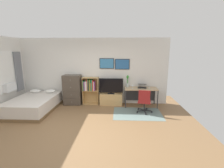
% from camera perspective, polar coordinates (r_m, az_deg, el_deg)
% --- Properties ---
extents(ground_plane, '(7.20, 7.20, 0.00)m').
position_cam_1_polar(ground_plane, '(4.78, -11.32, -15.73)').
color(ground_plane, brown).
extents(wall_back_with_posters, '(6.12, 0.09, 2.70)m').
position_cam_1_polar(wall_back_with_posters, '(6.67, -6.61, 4.58)').
color(wall_back_with_posters, silver).
rests_on(wall_back_with_posters, ground_plane).
extents(area_rug, '(1.70, 1.20, 0.01)m').
position_cam_1_polar(area_rug, '(5.82, 9.12, -10.40)').
color(area_rug, slate).
rests_on(area_rug, ground_plane).
extents(bed, '(1.45, 2.04, 0.63)m').
position_cam_1_polar(bed, '(6.60, -26.27, -6.47)').
color(bed, brown).
rests_on(bed, ground_plane).
extents(dresser, '(0.71, 0.46, 1.23)m').
position_cam_1_polar(dresser, '(6.74, -14.02, -2.05)').
color(dresser, '#4C4238').
rests_on(dresser, ground_plane).
extents(bookshelf, '(0.65, 0.30, 1.13)m').
position_cam_1_polar(bookshelf, '(6.60, -7.94, -1.36)').
color(bookshelf, tan).
rests_on(bookshelf, ground_plane).
extents(tv_stand, '(0.92, 0.41, 0.47)m').
position_cam_1_polar(tv_stand, '(6.57, -0.32, -5.43)').
color(tv_stand, tan).
rests_on(tv_stand, ground_plane).
extents(television, '(0.97, 0.16, 0.63)m').
position_cam_1_polar(television, '(6.41, -0.34, -0.73)').
color(television, black).
rests_on(television, tv_stand).
extents(desk, '(1.28, 0.61, 0.74)m').
position_cam_1_polar(desk, '(6.49, 10.24, -2.45)').
color(desk, tan).
rests_on(desk, ground_plane).
extents(office_chair, '(0.58, 0.57, 0.86)m').
position_cam_1_polar(office_chair, '(5.76, 11.54, -5.93)').
color(office_chair, '#232326').
rests_on(office_chair, ground_plane).
extents(laptop, '(0.39, 0.41, 0.15)m').
position_cam_1_polar(laptop, '(6.49, 10.79, -0.73)').
color(laptop, black).
rests_on(laptop, desk).
extents(computer_mouse, '(0.06, 0.10, 0.03)m').
position_cam_1_polar(computer_mouse, '(6.41, 13.19, -1.39)').
color(computer_mouse, silver).
rests_on(computer_mouse, desk).
extents(bamboo_vase, '(0.10, 0.10, 0.48)m').
position_cam_1_polar(bamboo_vase, '(6.48, 5.61, 1.13)').
color(bamboo_vase, silver).
rests_on(bamboo_vase, desk).
extents(wine_glass, '(0.07, 0.07, 0.18)m').
position_cam_1_polar(wine_glass, '(6.24, 7.36, -0.43)').
color(wine_glass, silver).
rests_on(wine_glass, desk).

